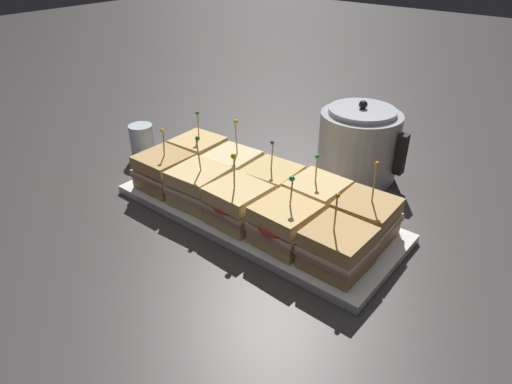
% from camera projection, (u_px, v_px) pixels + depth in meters
% --- Properties ---
extents(ground_plane, '(6.00, 6.00, 0.00)m').
position_uv_depth(ground_plane, '(256.00, 216.00, 0.99)').
color(ground_plane, '#383333').
extents(serving_platter, '(0.63, 0.25, 0.02)m').
position_uv_depth(serving_platter, '(256.00, 212.00, 0.99)').
color(serving_platter, white).
rests_on(serving_platter, ground_plane).
extents(sandwich_front_far_left, '(0.11, 0.11, 0.14)m').
position_uv_depth(sandwich_front_far_left, '(164.00, 171.00, 1.05)').
color(sandwich_front_far_left, tan).
rests_on(sandwich_front_far_left, serving_platter).
extents(sandwich_front_left, '(0.12, 0.12, 0.16)m').
position_uv_depth(sandwich_front_left, '(199.00, 186.00, 0.99)').
color(sandwich_front_left, '#DBB77A').
rests_on(sandwich_front_left, serving_platter).
extents(sandwich_front_center, '(0.11, 0.12, 0.16)m').
position_uv_depth(sandwich_front_center, '(238.00, 204.00, 0.92)').
color(sandwich_front_center, '#DBB77A').
rests_on(sandwich_front_center, serving_platter).
extents(sandwich_front_right, '(0.12, 0.12, 0.14)m').
position_uv_depth(sandwich_front_right, '(285.00, 224.00, 0.86)').
color(sandwich_front_right, tan).
rests_on(sandwich_front_right, serving_platter).
extents(sandwich_front_far_right, '(0.11, 0.11, 0.15)m').
position_uv_depth(sandwich_front_far_right, '(337.00, 248.00, 0.80)').
color(sandwich_front_far_right, tan).
rests_on(sandwich_front_far_right, serving_platter).
extents(sandwich_back_far_left, '(0.11, 0.11, 0.15)m').
position_uv_depth(sandwich_back_far_left, '(198.00, 154.00, 1.13)').
color(sandwich_back_far_left, tan).
rests_on(sandwich_back_far_left, serving_platter).
extents(sandwich_back_left, '(0.12, 0.12, 0.16)m').
position_uv_depth(sandwich_back_left, '(232.00, 168.00, 1.06)').
color(sandwich_back_left, beige).
rests_on(sandwich_back_left, serving_platter).
extents(sandwich_back_center, '(0.11, 0.11, 0.14)m').
position_uv_depth(sandwich_back_center, '(271.00, 183.00, 1.00)').
color(sandwich_back_center, tan).
rests_on(sandwich_back_center, serving_platter).
extents(sandwich_back_right, '(0.11, 0.11, 0.14)m').
position_uv_depth(sandwich_back_right, '(316.00, 199.00, 0.94)').
color(sandwich_back_right, '#DBB77A').
rests_on(sandwich_back_right, serving_platter).
extents(sandwich_back_far_right, '(0.11, 0.12, 0.16)m').
position_uv_depth(sandwich_back_far_right, '(365.00, 219.00, 0.88)').
color(sandwich_back_far_right, tan).
rests_on(sandwich_back_far_right, serving_platter).
extents(kettle_steel, '(0.22, 0.19, 0.20)m').
position_uv_depth(kettle_steel, '(359.00, 144.00, 1.11)').
color(kettle_steel, '#B7BABF').
rests_on(kettle_steel, ground_plane).
extents(drinking_glass, '(0.06, 0.06, 0.09)m').
position_uv_depth(drinking_glass, '(142.00, 141.00, 1.22)').
color(drinking_glass, silver).
rests_on(drinking_glass, ground_plane).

